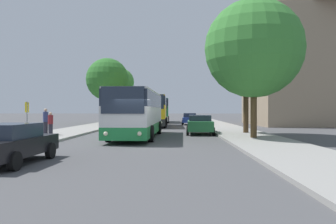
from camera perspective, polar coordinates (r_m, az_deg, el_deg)
name	(u,v)px	position (r m, az deg, el deg)	size (l,w,h in m)	color
ground_plane	(140,145)	(18.07, -4.98, -5.73)	(300.00, 300.00, 0.00)	#4C4C4F
sidewalk_left	(13,143)	(20.08, -25.33, -4.93)	(4.00, 120.00, 0.15)	gray
sidewalk_right	(268,144)	(18.63, 17.05, -5.32)	(4.00, 120.00, 0.15)	gray
building_right_background	(316,55)	(46.53, 24.34, 9.03)	(16.04, 14.08, 17.89)	gray
bus_front	(137,113)	(22.97, -5.36, -0.15)	(3.04, 11.37, 3.19)	#238942
bus_middle	(155,110)	(37.72, -2.34, 0.29)	(2.97, 10.21, 3.49)	#2D2D2D
bus_rear	(160,110)	(50.35, -1.47, 0.36)	(3.07, 10.71, 3.56)	silver
parked_car_left_curb	(10,143)	(12.92, -25.88, -4.85)	(2.13, 4.32, 1.44)	black
parked_car_right_near	(200,124)	(25.89, 5.57, -2.12)	(2.23, 4.51, 1.50)	#236B38
parked_car_right_far	(190,119)	(42.27, 3.83, -1.18)	(2.17, 4.09, 1.48)	#233D9E
bus_stop_sign	(27,116)	(21.03, -23.35, -0.62)	(0.08, 0.45, 2.27)	gray
pedestrian_waiting_near	(46,121)	(25.46, -20.54, -1.49)	(0.36, 0.36, 1.87)	#23232D
pedestrian_waiting_far	(51,123)	(24.63, -19.78, -1.89)	(0.36, 0.36, 1.61)	#23232D
tree_left_near	(120,82)	(50.44, -8.32, 5.14)	(4.23, 4.23, 8.10)	#513D23
tree_left_far	(107,79)	(45.63, -10.50, 5.60)	(5.77, 5.77, 8.82)	#513D23
tree_right_near	(246,53)	(26.51, 13.43, 9.90)	(5.22, 5.22, 8.79)	#47331E
tree_right_mid	(254,49)	(21.98, 14.72, 10.61)	(6.28, 6.28, 8.83)	#513D23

